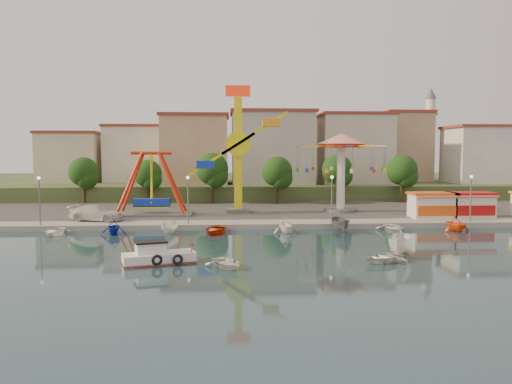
{
  "coord_description": "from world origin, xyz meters",
  "views": [
    {
      "loc": [
        -3.71,
        -41.96,
        8.33
      ],
      "look_at": [
        -0.45,
        14.0,
        4.0
      ],
      "focal_mm": 35.0,
      "sensor_mm": 36.0,
      "label": 1
    }
  ],
  "objects": [
    {
      "name": "building_5",
      "position": [
        32.37,
        50.33,
        8.61
      ],
      "size": [
        12.77,
        10.96,
        11.21
      ],
      "primitive_type": "cube",
      "color": "tan",
      "rests_on": "hill_terrace"
    },
    {
      "name": "kamikaze_tower",
      "position": [
        -1.81,
        22.93,
        8.37
      ],
      "size": [
        8.63,
        3.1,
        16.5
      ],
      "color": "#59595E",
      "rests_on": "quay_deck"
    },
    {
      "name": "tree_5",
      "position": [
        24.0,
        35.54,
        5.71
      ],
      "size": [
        4.83,
        4.83,
        7.54
      ],
      "color": "#382314",
      "rests_on": "quay_deck"
    },
    {
      "name": "wave_swinger",
      "position": [
        11.43,
        23.55,
        8.2
      ],
      "size": [
        11.6,
        11.6,
        10.4
      ],
      "color": "#59595E",
      "rests_on": "quay_deck"
    },
    {
      "name": "tree_0",
      "position": [
        -26.0,
        36.98,
        5.47
      ],
      "size": [
        4.6,
        4.6,
        7.19
      ],
      "color": "#382314",
      "rests_on": "quay_deck"
    },
    {
      "name": "minaret",
      "position": [
        36.0,
        54.0,
        12.55
      ],
      "size": [
        2.8,
        2.8,
        18.0
      ],
      "color": "silver",
      "rests_on": "hill_terrace"
    },
    {
      "name": "building_3",
      "position": [
        5.6,
        48.8,
        7.6
      ],
      "size": [
        12.59,
        10.5,
        9.2
      ],
      "primitive_type": "cube",
      "color": "beige",
      "rests_on": "hill_terrace"
    },
    {
      "name": "tree_3",
      "position": [
        4.0,
        34.36,
        5.55
      ],
      "size": [
        4.68,
        4.68,
        7.32
      ],
      "color": "#382314",
      "rests_on": "quay_deck"
    },
    {
      "name": "booth_left",
      "position": [
        20.94,
        16.49,
        2.16
      ],
      "size": [
        5.4,
        3.78,
        3.08
      ],
      "color": "white",
      "rests_on": "quay_deck"
    },
    {
      "name": "rowboat_a",
      "position": [
        -3.76,
        -5.93,
        0.35
      ],
      "size": [
        3.76,
        4.16,
        0.71
      ],
      "primitive_type": "imported",
      "rotation": [
        0.0,
        0.0,
        0.49
      ],
      "color": "white",
      "rests_on": "ground"
    },
    {
      "name": "lamp_post_1",
      "position": [
        -8.0,
        13.0,
        3.1
      ],
      "size": [
        0.14,
        0.14,
        5.0
      ],
      "primitive_type": "cylinder",
      "color": "#59595E",
      "rests_on": "quay_deck"
    },
    {
      "name": "tree_2",
      "position": [
        -6.0,
        35.81,
        5.92
      ],
      "size": [
        5.02,
        5.02,
        7.85
      ],
      "color": "#382314",
      "rests_on": "quay_deck"
    },
    {
      "name": "tree_1",
      "position": [
        -16.0,
        36.24,
        5.2
      ],
      "size": [
        4.35,
        4.35,
        6.8
      ],
      "color": "#382314",
      "rests_on": "quay_deck"
    },
    {
      "name": "ground",
      "position": [
        0.0,
        0.0,
        0.0
      ],
      "size": [
        200.0,
        200.0,
        0.0
      ],
      "primitive_type": "plane",
      "color": "#142F37",
      "rests_on": "ground"
    },
    {
      "name": "van",
      "position": [
        -18.73,
        15.96,
        1.5
      ],
      "size": [
        6.63,
        4.04,
        1.8
      ],
      "primitive_type": "imported",
      "rotation": [
        0.0,
        0.0,
        1.31
      ],
      "color": "silver",
      "rests_on": "quay_deck"
    },
    {
      "name": "building_4",
      "position": [
        19.07,
        52.2,
        7.62
      ],
      "size": [
        10.75,
        9.23,
        9.24
      ],
      "primitive_type": "cube",
      "color": "beige",
      "rests_on": "hill_terrace"
    },
    {
      "name": "booth_mid",
      "position": [
        25.73,
        16.49,
        2.16
      ],
      "size": [
        5.4,
        3.78,
        3.08
      ],
      "color": "white",
      "rests_on": "quay_deck"
    },
    {
      "name": "building_1",
      "position": [
        -21.33,
        51.38,
        7.32
      ],
      "size": [
        12.33,
        9.01,
        8.63
      ],
      "primitive_type": "cube",
      "color": "silver",
      "rests_on": "hill_terrace"
    },
    {
      "name": "moored_boat_3",
      "position": [
        -4.96,
        9.8,
        0.42
      ],
      "size": [
        3.87,
        4.71,
        0.85
      ],
      "primitive_type": "imported",
      "rotation": [
        0.0,
        0.0,
        -0.26
      ],
      "color": "#C2370F",
      "rests_on": "ground"
    },
    {
      "name": "moored_boat_7",
      "position": [
        20.8,
        9.8,
        0.86
      ],
      "size": [
        3.49,
        3.83,
        1.72
      ],
      "primitive_type": "imported",
      "rotation": [
        0.0,
        0.0,
        0.23
      ],
      "color": "#F55115",
      "rests_on": "ground"
    },
    {
      "name": "lamp_post_0",
      "position": [
        -24.0,
        13.0,
        3.1
      ],
      "size": [
        0.14,
        0.14,
        5.0
      ],
      "primitive_type": "cylinder",
      "color": "#59595E",
      "rests_on": "quay_deck"
    },
    {
      "name": "moored_boat_5",
      "position": [
        8.29,
        9.8,
        0.8
      ],
      "size": [
        1.68,
        4.19,
        1.6
      ],
      "primitive_type": "imported",
      "rotation": [
        0.0,
        0.0,
        0.03
      ],
      "color": "#5A5A5F",
      "rests_on": "ground"
    },
    {
      "name": "moored_boat_0",
      "position": [
        -21.45,
        9.8,
        0.4
      ],
      "size": [
        2.82,
        3.91,
        0.8
      ],
      "primitive_type": "imported",
      "rotation": [
        0.0,
        0.0,
        0.02
      ],
      "color": "white",
      "rests_on": "ground"
    },
    {
      "name": "skiff",
      "position": [
        10.35,
        -2.65,
        0.89
      ],
      "size": [
        3.57,
        4.91,
        1.78
      ],
      "primitive_type": "imported",
      "rotation": [
        0.0,
        0.0,
        -0.45
      ],
      "color": "silver",
      "rests_on": "ground"
    },
    {
      "name": "building_6",
      "position": [
        44.15,
        48.77,
        9.18
      ],
      "size": [
        8.23,
        8.98,
        12.36
      ],
      "primitive_type": "cube",
      "color": "silver",
      "rests_on": "hill_terrace"
    },
    {
      "name": "moored_boat_6",
      "position": [
        13.93,
        9.8,
        0.43
      ],
      "size": [
        3.14,
        4.26,
        0.86
      ],
      "primitive_type": "imported",
      "rotation": [
        0.0,
        0.0,
        -0.05
      ],
      "color": "white",
      "rests_on": "ground"
    },
    {
      "name": "building_2",
      "position": [
        -8.19,
        51.96,
        8.62
      ],
      "size": [
        11.95,
        9.28,
        11.23
      ],
      "primitive_type": "cube",
      "color": "tan",
      "rests_on": "hill_terrace"
    },
    {
      "name": "moored_boat_2",
      "position": [
        -9.68,
        9.8,
        0.67
      ],
      "size": [
        2.26,
        3.72,
        1.35
      ],
      "primitive_type": "imported",
      "rotation": [
        0.0,
        0.0,
        -0.29
      ],
      "color": "white",
      "rests_on": "ground"
    },
    {
      "name": "tree_4",
      "position": [
        14.0,
        37.35,
        5.75
      ],
      "size": [
        4.86,
        4.86,
        7.6
      ],
      "color": "#382314",
      "rests_on": "quay_deck"
    },
    {
      "name": "pirate_ship_ride",
      "position": [
        -13.12,
        20.94,
        4.39
      ],
      "size": [
        10.0,
        5.0,
        8.0
      ],
      "color": "#59595E",
      "rests_on": "quay_deck"
    },
    {
      "name": "hill_terrace",
      "position": [
        0.0,
        67.0,
        1.5
      ],
      "size": [
        200.0,
        60.0,
        3.0
      ],
      "primitive_type": "cube",
      "color": "#384C26",
      "rests_on": "ground"
    },
    {
      "name": "moored_boat_1",
      "position": [
        -15.43,
        9.8,
        0.79
      ],
      "size": [
        2.89,
        3.25,
        1.57
      ],
      "primitive_type": "imported",
      "rotation": [
        0.0,
        0.0,
        0.11
      ],
      "color": "#1327A8",
      "rests_on": "ground"
    },
    {
      "name": "moored_boat_4",
      "position": [
        2.46,
        9.8,
        0.83
      ],
      "size": [
        3.29,
        3.63,
        1.66
      ],
      "primitive_type": "imported",
      "rotation": [
        0.0,
        0.0,
        0.2
      ],
      "color": "white",
      "rests_on": "ground"
    },
    {
      "name": "lamp_post_2",
      "position": [
        8.0,
        13.0,
        3.1
      ],
      "size": [
        0.14,
        0.14,
        5.0
      ],
      "primitive_type": "cylinder",
      "color": "#59595E",
      "rests_on": "quay_deck"
    },
    {
      "name": "lamp_post_3",
      "position": [
        24.0,
        13.0,
        3.1
      ],
      "size": [
        0.14,
        0.14,
        5.0
      ],
      "primitive_type": "cylinder",
      "color": "#59595E",
      "rests_on": "quay_deck"
    },
    {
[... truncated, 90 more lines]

